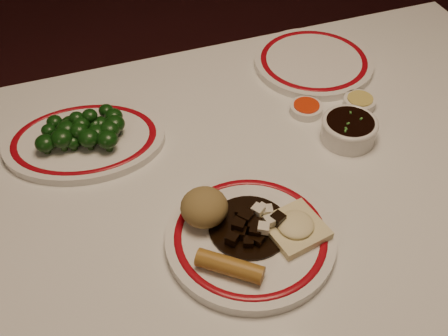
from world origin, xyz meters
TOP-DOWN VIEW (x-y plane):
  - dining_table at (0.00, 0.00)m, footprint 1.20×0.90m
  - main_plate at (-0.11, -0.09)m, footprint 0.28×0.28m
  - rice_mound at (-0.17, -0.04)m, footprint 0.07×0.07m
  - spring_roll at (-0.17, -0.14)m, footprint 0.09×0.08m
  - fried_wonton at (-0.05, -0.11)m, footprint 0.10×0.10m
  - stirfry_heap at (-0.11, -0.08)m, footprint 0.13×0.13m
  - broccoli_plate at (-0.32, 0.22)m, footprint 0.33×0.30m
  - broccoli_pile at (-0.31, 0.21)m, footprint 0.16×0.12m
  - soy_bowl at (0.14, 0.07)m, footprint 0.10×0.10m
  - sweet_sour_dish at (0.11, 0.17)m, footprint 0.06×0.06m
  - mustard_dish at (0.21, 0.15)m, footprint 0.06×0.06m
  - far_plate at (0.19, 0.30)m, footprint 0.29×0.29m

SIDE VIEW (x-z plane):
  - dining_table at x=0.00m, z-range 0.28..1.03m
  - sweet_sour_dish at x=0.11m, z-range 0.75..0.77m
  - mustard_dish at x=0.21m, z-range 0.75..0.77m
  - broccoli_plate at x=-0.32m, z-range 0.75..0.77m
  - far_plate at x=0.19m, z-range 0.75..0.77m
  - main_plate at x=-0.11m, z-range 0.75..0.77m
  - soy_bowl at x=0.14m, z-range 0.75..0.79m
  - stirfry_heap at x=-0.11m, z-range 0.76..0.79m
  - fried_wonton at x=-0.05m, z-range 0.77..0.79m
  - spring_roll at x=-0.17m, z-range 0.77..0.80m
  - broccoli_pile at x=-0.31m, z-range 0.76..0.81m
  - rice_mound at x=-0.17m, z-range 0.77..0.82m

